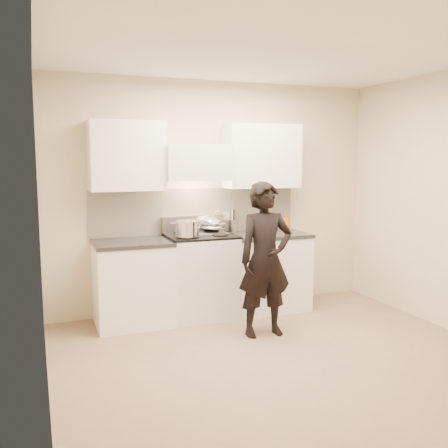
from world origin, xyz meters
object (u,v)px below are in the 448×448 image
at_px(wok, 213,223).
at_px(person, 265,259).
at_px(counter_right, 267,271).
at_px(stove, 201,275).
at_px(utensil_crock, 233,225).

height_order(wok, person, person).
xyz_separation_m(counter_right, wok, (-0.63, 0.14, 0.59)).
height_order(stove, counter_right, stove).
bearing_deg(stove, wok, 35.91).
distance_m(counter_right, wok, 0.87).
xyz_separation_m(stove, person, (0.42, -0.81, 0.31)).
relative_size(stove, wok, 2.33).
height_order(stove, wok, wok).
bearing_deg(counter_right, person, -116.86).
bearing_deg(stove, person, -62.78).
height_order(counter_right, wok, wok).
height_order(stove, utensil_crock, utensil_crock).
xyz_separation_m(stove, wok, (0.20, 0.14, 0.57)).
bearing_deg(person, utensil_crock, 87.03).
relative_size(wok, utensil_crock, 1.50).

